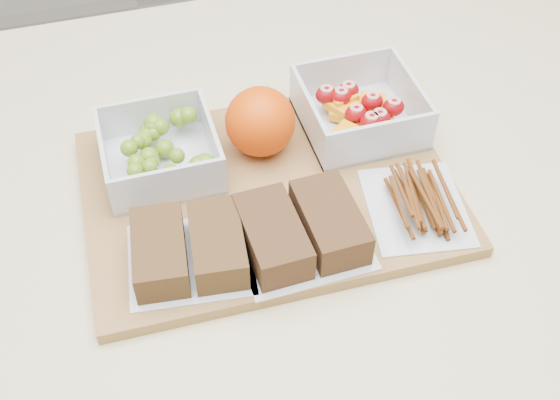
# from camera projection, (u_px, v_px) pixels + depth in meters

# --- Properties ---
(counter) EXTENTS (1.20, 0.90, 0.90)m
(counter) POSITION_uv_depth(u_px,v_px,m) (276.00, 389.00, 1.14)
(counter) COLOR beige
(counter) RESTS_ON ground
(cutting_board) EXTENTS (0.43, 0.31, 0.02)m
(cutting_board) POSITION_uv_depth(u_px,v_px,m) (269.00, 191.00, 0.81)
(cutting_board) COLOR #A07642
(cutting_board) RESTS_ON counter
(grape_container) EXTENTS (0.13, 0.13, 0.06)m
(grape_container) POSITION_uv_depth(u_px,v_px,m) (162.00, 151.00, 0.81)
(grape_container) COLOR silver
(grape_container) RESTS_ON cutting_board
(fruit_container) EXTENTS (0.14, 0.14, 0.06)m
(fruit_container) POSITION_uv_depth(u_px,v_px,m) (359.00, 111.00, 0.86)
(fruit_container) COLOR silver
(fruit_container) RESTS_ON cutting_board
(orange) EXTENTS (0.08, 0.08, 0.08)m
(orange) POSITION_uv_depth(u_px,v_px,m) (260.00, 122.00, 0.82)
(orange) COLOR #EE4A05
(orange) RESTS_ON cutting_board
(sandwich_bag_left) EXTENTS (0.14, 0.13, 0.04)m
(sandwich_bag_left) POSITION_uv_depth(u_px,v_px,m) (189.00, 249.00, 0.72)
(sandwich_bag_left) COLOR silver
(sandwich_bag_left) RESTS_ON cutting_board
(sandwich_bag_center) EXTENTS (0.14, 0.12, 0.04)m
(sandwich_bag_center) POSITION_uv_depth(u_px,v_px,m) (301.00, 230.00, 0.74)
(sandwich_bag_center) COLOR silver
(sandwich_bag_center) RESTS_ON cutting_board
(pretzel_bag) EXTENTS (0.13, 0.15, 0.03)m
(pretzel_bag) POSITION_uv_depth(u_px,v_px,m) (418.00, 199.00, 0.78)
(pretzel_bag) COLOR silver
(pretzel_bag) RESTS_ON cutting_board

